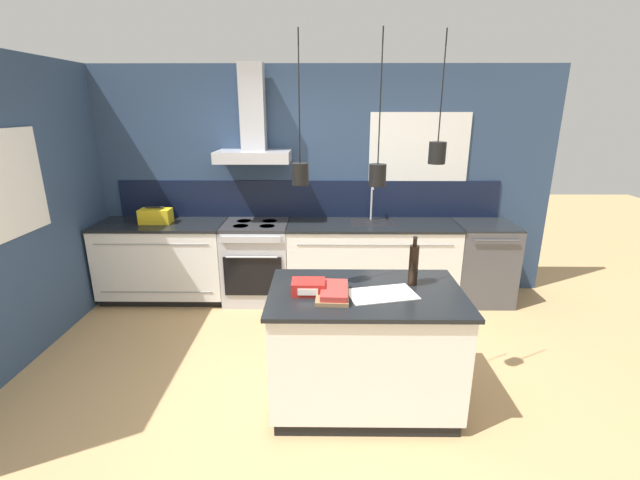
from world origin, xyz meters
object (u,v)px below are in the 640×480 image
Objects in this scene: dishwasher at (481,262)px; book_stack at (333,292)px; oven_range at (257,262)px; red_supply_box at (308,287)px; bottle_on_island at (414,264)px; yellow_toolbox at (156,216)px.

book_stack is (-1.74, -1.93, 0.49)m from dishwasher.
red_supply_box is (0.66, -1.87, 0.50)m from oven_range.
bottle_on_island is 1.07× the size of yellow_toolbox.
dishwasher is at bearing -0.00° from yellow_toolbox.
bottle_on_island is 1.08× the size of book_stack.
book_stack is at bearing -132.03° from dishwasher.
yellow_toolbox reaches higher than book_stack.
bottle_on_island reaches higher than dishwasher.
dishwasher is 2.64m from book_stack.
book_stack is at bearing -44.75° from yellow_toolbox.
book_stack is at bearing -159.48° from bottle_on_island.
red_supply_box is (-0.75, -0.16, -0.11)m from bottle_on_island.
yellow_toolbox is (-1.11, 0.00, 0.54)m from oven_range.
book_stack is 0.99× the size of yellow_toolbox.
red_supply_box is 2.58m from yellow_toolbox.
oven_range is at bearing 113.44° from book_stack.
dishwasher is 3.96× the size of red_supply_box.
oven_range is at bearing -179.91° from dishwasher.
oven_range is 3.96× the size of red_supply_box.
red_supply_box is at bearing -167.68° from bottle_on_island.
bottle_on_island is 0.78m from red_supply_box.
oven_range is 2.30m from bottle_on_island.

